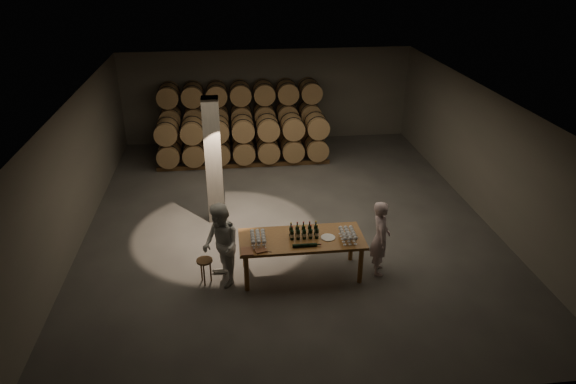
{
  "coord_description": "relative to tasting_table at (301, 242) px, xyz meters",
  "views": [
    {
      "loc": [
        -1.36,
        -11.56,
        6.42
      ],
      "look_at": [
        -0.07,
        -0.71,
        1.1
      ],
      "focal_mm": 32.0,
      "sensor_mm": 36.0,
      "label": 1
    }
  ],
  "objects": [
    {
      "name": "lying_bottles",
      "position": [
        0.02,
        -0.35,
        0.14
      ],
      "size": [
        0.59,
        0.07,
        0.07
      ],
      "color": "black",
      "rests_on": "tasting_table"
    },
    {
      "name": "glass_cluster_right",
      "position": [
        0.94,
        -0.15,
        0.24
      ],
      "size": [
        0.31,
        0.53,
        0.19
      ],
      "color": "silver",
      "rests_on": "tasting_table"
    },
    {
      "name": "person_woman",
      "position": [
        -1.67,
        -0.1,
        0.11
      ],
      "size": [
        0.95,
        1.06,
        1.8
      ],
      "primitive_type": "imported",
      "rotation": [
        0.0,
        0.0,
        -1.2
      ],
      "color": "silver",
      "rests_on": "ground"
    },
    {
      "name": "barrel_stack_back",
      "position": [
        -0.96,
        7.7,
        0.4
      ],
      "size": [
        5.48,
        0.95,
        2.31
      ],
      "color": "#56361D",
      "rests_on": "ground"
    },
    {
      "name": "room",
      "position": [
        -1.8,
        2.7,
        0.8
      ],
      "size": [
        12.0,
        12.0,
        12.0
      ],
      "color": "#4A4846",
      "rests_on": "ground"
    },
    {
      "name": "notebook_near",
      "position": [
        -0.88,
        -0.4,
        0.12
      ],
      "size": [
        0.27,
        0.24,
        0.03
      ],
      "primitive_type": "cube",
      "rotation": [
        0.0,
        0.0,
        0.28
      ],
      "color": "brown",
      "rests_on": "tasting_table"
    },
    {
      "name": "tasting_table",
      "position": [
        0.0,
        0.0,
        0.0
      ],
      "size": [
        2.6,
        1.1,
        0.9
      ],
      "color": "brown",
      "rests_on": "ground"
    },
    {
      "name": "person_man",
      "position": [
        1.66,
        -0.09,
        0.04
      ],
      "size": [
        0.5,
        0.67,
        1.68
      ],
      "primitive_type": "imported",
      "rotation": [
        0.0,
        0.0,
        1.4
      ],
      "color": "beige",
      "rests_on": "ground"
    },
    {
      "name": "notebook_corner",
      "position": [
        -1.15,
        -0.4,
        0.12
      ],
      "size": [
        0.24,
        0.31,
        0.03
      ],
      "primitive_type": "cube",
      "rotation": [
        0.0,
        0.0,
        -0.01
      ],
      "color": "brown",
      "rests_on": "tasting_table"
    },
    {
      "name": "bottle_cluster",
      "position": [
        0.05,
        0.04,
        0.22
      ],
      "size": [
        0.6,
        0.23,
        0.32
      ],
      "color": "black",
      "rests_on": "tasting_table"
    },
    {
      "name": "pen",
      "position": [
        -0.73,
        -0.45,
        0.11
      ],
      "size": [
        0.13,
        0.05,
        0.01
      ],
      "primitive_type": "cylinder",
      "rotation": [
        0.0,
        1.57,
        -0.3
      ],
      "color": "black",
      "rests_on": "tasting_table"
    },
    {
      "name": "barrel_stack_front",
      "position": [
        -0.96,
        6.3,
        0.03
      ],
      "size": [
        5.48,
        0.95,
        1.57
      ],
      "color": "#56361D",
      "rests_on": "ground"
    },
    {
      "name": "glass_cluster_left",
      "position": [
        -0.91,
        -0.07,
        0.24
      ],
      "size": [
        0.31,
        0.53,
        0.19
      ],
      "color": "silver",
      "rests_on": "tasting_table"
    },
    {
      "name": "plate",
      "position": [
        0.55,
        -0.06,
        0.11
      ],
      "size": [
        0.3,
        0.3,
        0.02
      ],
      "primitive_type": "cylinder",
      "color": "white",
      "rests_on": "tasting_table"
    },
    {
      "name": "stool",
      "position": [
        -2.02,
        -0.06,
        -0.34
      ],
      "size": [
        0.33,
        0.33,
        0.56
      ],
      "rotation": [
        0.0,
        0.0,
        -0.21
      ],
      "color": "#56361D",
      "rests_on": "ground"
    }
  ]
}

